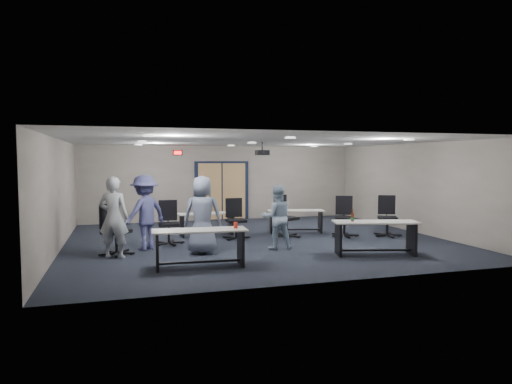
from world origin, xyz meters
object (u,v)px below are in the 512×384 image
object	(u,v)px
table_back_right	(296,217)
chair_back_c	(287,216)
table_front_right	(375,232)
chair_loose_right	(388,216)
table_back_left	(207,220)
person_plaid	(203,215)
chair_back_b	(236,219)
person_gray	(114,217)
table_front_left	(200,241)
person_lightblue	(277,217)
chair_back_d	(344,217)
chair_loose_left	(116,230)
chair_back_a	(169,223)
person_back	(145,212)

from	to	relation	value
table_back_right	chair_back_c	world-z (taller)	chair_back_c
table_front_right	chair_loose_right	bearing A→B (deg)	66.59
table_back_left	person_plaid	bearing A→B (deg)	-105.28
chair_back_b	person_gray	bearing A→B (deg)	-155.66
table_back_left	chair_back_c	world-z (taller)	chair_back_c
table_front_right	person_plaid	size ratio (longest dim) A/B	1.11
table_front_left	chair_loose_right	world-z (taller)	chair_loose_right
person_plaid	person_lightblue	world-z (taller)	person_plaid
table_front_right	person_lightblue	world-z (taller)	person_lightblue
chair_back_d	person_lightblue	world-z (taller)	person_lightblue
table_front_left	chair_loose_left	bearing A→B (deg)	137.20
chair_back_a	person_back	bearing A→B (deg)	-139.82
table_front_left	person_lightblue	bearing A→B (deg)	36.26
chair_loose_left	person_gray	size ratio (longest dim) A/B	0.65
person_back	chair_back_b	bearing A→B (deg)	161.59
person_gray	person_plaid	bearing A→B (deg)	-162.70
table_back_left	chair_back_a	size ratio (longest dim) A/B	1.45
person_lightblue	chair_back_b	bearing A→B (deg)	-61.44
chair_loose_left	person_back	distance (m)	0.89
table_front_left	table_back_left	xyz separation A→B (m)	(0.84, 3.84, -0.08)
chair_back_a	chair_loose_left	xyz separation A→B (m)	(-1.30, -1.00, 0.02)
chair_back_c	person_back	size ratio (longest dim) A/B	0.65
person_gray	chair_back_b	bearing A→B (deg)	-134.14
table_front_left	table_front_right	bearing A→B (deg)	4.43
table_front_right	chair_back_c	xyz separation A→B (m)	(-1.11, 2.82, 0.06)
person_gray	person_lightblue	distance (m)	3.83
chair_back_d	person_gray	distance (m)	6.40
chair_back_b	chair_back_d	xyz separation A→B (m)	(3.08, -0.47, 0.01)
chair_loose_right	table_back_left	bearing A→B (deg)	-172.85
chair_back_d	person_gray	size ratio (longest dim) A/B	0.63
chair_back_b	chair_back_d	distance (m)	3.11
chair_back_b	person_back	xyz separation A→B (m)	(-2.50, -0.77, 0.35)
person_plaid	table_front_right	bearing A→B (deg)	178.09
person_back	table_back_right	bearing A→B (deg)	161.35
table_front_left	table_back_left	size ratio (longest dim) A/B	1.19
table_back_left	chair_loose_left	distance (m)	3.26
table_back_left	chair_loose_left	size ratio (longest dim) A/B	1.39
person_back	chair_loose_right	bearing A→B (deg)	144.31
table_front_left	person_lightblue	size ratio (longest dim) A/B	1.24
table_back_right	table_front_right	bearing A→B (deg)	-66.99
table_back_left	person_plaid	distance (m)	2.61
table_front_right	table_back_left	world-z (taller)	table_front_right
chair_loose_right	person_back	distance (m)	6.78
table_front_left	person_gray	xyz separation A→B (m)	(-1.70, 1.42, 0.38)
table_front_left	table_back_right	bearing A→B (deg)	49.35
table_front_right	chair_back_d	size ratio (longest dim) A/B	1.75
chair_back_a	person_plaid	xyz separation A→B (m)	(0.64, -1.40, 0.34)
table_back_right	chair_back_a	bearing A→B (deg)	-153.44
table_back_left	person_back	bearing A→B (deg)	-141.35
chair_back_c	person_plaid	distance (m)	3.10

